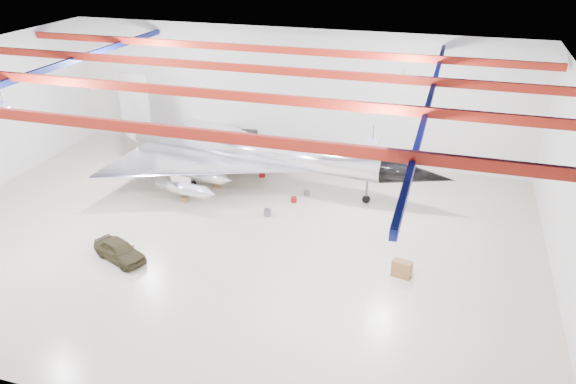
% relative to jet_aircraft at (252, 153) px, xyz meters
% --- Properties ---
extents(floor, '(40.00, 40.00, 0.00)m').
position_rel_jet_aircraft_xyz_m(floor, '(1.15, -8.28, -2.54)').
color(floor, '#C0B399').
rests_on(floor, ground).
extents(wall_back, '(40.00, 0.00, 40.00)m').
position_rel_jet_aircraft_xyz_m(wall_back, '(1.15, 6.72, 2.96)').
color(wall_back, silver).
rests_on(wall_back, floor).
extents(wall_right, '(0.00, 30.00, 30.00)m').
position_rel_jet_aircraft_xyz_m(wall_right, '(21.15, -8.28, 2.96)').
color(wall_right, silver).
rests_on(wall_right, floor).
extents(ceiling, '(40.00, 40.00, 0.00)m').
position_rel_jet_aircraft_xyz_m(ceiling, '(1.15, -8.28, 8.46)').
color(ceiling, '#0A0F38').
rests_on(ceiling, wall_back).
extents(ceiling_structure, '(39.50, 29.50, 1.08)m').
position_rel_jet_aircraft_xyz_m(ceiling_structure, '(1.15, -8.28, 7.78)').
color(ceiling_structure, maroon).
rests_on(ceiling_structure, ceiling).
extents(jet_aircraft, '(28.42, 17.70, 7.75)m').
position_rel_jet_aircraft_xyz_m(jet_aircraft, '(0.00, 0.00, 0.00)').
color(jet_aircraft, silver).
rests_on(jet_aircraft, floor).
extents(jeep, '(4.09, 2.89, 1.29)m').
position_rel_jet_aircraft_xyz_m(jeep, '(-3.88, -12.93, -1.89)').
color(jeep, '#352F1A').
rests_on(jeep, floor).
extents(desk, '(1.23, 0.83, 1.03)m').
position_rel_jet_aircraft_xyz_m(desk, '(12.72, -9.77, -2.03)').
color(desk, brown).
rests_on(desk, floor).
extents(crate_ply, '(0.54, 0.44, 0.37)m').
position_rel_jet_aircraft_xyz_m(crate_ply, '(-3.69, -4.58, -2.36)').
color(crate_ply, olive).
rests_on(crate_ply, floor).
extents(toolbox_red, '(0.57, 0.52, 0.32)m').
position_rel_jet_aircraft_xyz_m(toolbox_red, '(0.27, 1.31, -2.38)').
color(toolbox_red, maroon).
rests_on(toolbox_red, floor).
extents(engine_drum, '(0.59, 0.59, 0.47)m').
position_rel_jet_aircraft_xyz_m(engine_drum, '(2.85, -4.91, -2.31)').
color(engine_drum, '#59595B').
rests_on(engine_drum, floor).
extents(crate_small, '(0.39, 0.32, 0.26)m').
position_rel_jet_aircraft_xyz_m(crate_small, '(-4.77, -2.96, -2.41)').
color(crate_small, '#59595B').
rests_on(crate_small, floor).
extents(tool_chest, '(0.47, 0.47, 0.40)m').
position_rel_jet_aircraft_xyz_m(tool_chest, '(4.03, -2.32, -2.34)').
color(tool_chest, maroon).
rests_on(tool_chest, floor).
extents(oil_barrel, '(0.64, 0.53, 0.42)m').
position_rel_jet_aircraft_xyz_m(oil_barrel, '(-2.42, -1.53, -2.33)').
color(oil_barrel, olive).
rests_on(oil_barrel, floor).
extents(spares_box, '(0.51, 0.51, 0.38)m').
position_rel_jet_aircraft_xyz_m(spares_box, '(4.62, -0.92, -2.35)').
color(spares_box, '#59595B').
rests_on(spares_box, floor).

